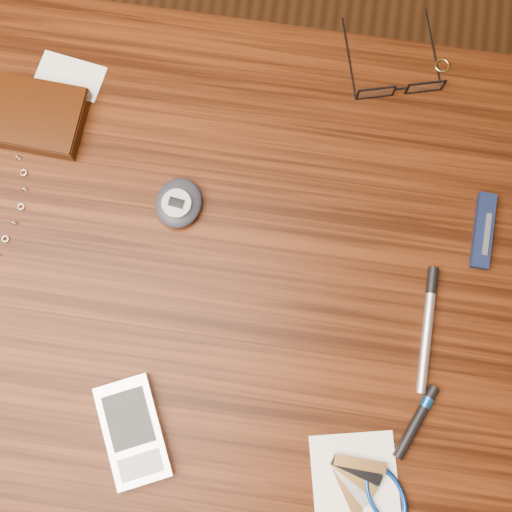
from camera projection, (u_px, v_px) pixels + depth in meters
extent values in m
plane|color=#472814|center=(232.00, 323.00, 1.54)|extent=(3.80, 3.80, 0.00)
cube|color=#3A1809|center=(211.00, 271.00, 0.83)|extent=(1.00, 0.70, 0.03)
cylinder|color=#4C2814|center=(452.00, 511.00, 1.12)|extent=(0.05, 0.05, 0.71)
cylinder|color=#4C2814|center=(24.00, 123.00, 1.27)|extent=(0.05, 0.05, 0.71)
cylinder|color=#4C2814|center=(478.00, 187.00, 1.24)|extent=(0.05, 0.05, 0.71)
cube|color=black|center=(39.00, 117.00, 0.84)|extent=(0.12, 0.10, 0.02)
cube|color=black|center=(36.00, 113.00, 0.83)|extent=(0.12, 0.10, 0.00)
cube|color=silver|center=(70.00, 76.00, 0.86)|extent=(0.10, 0.07, 0.00)
cube|color=black|center=(376.00, 93.00, 0.84)|extent=(0.05, 0.02, 0.03)
cube|color=white|center=(376.00, 93.00, 0.84)|extent=(0.04, 0.01, 0.02)
cylinder|color=black|center=(349.00, 58.00, 0.87)|extent=(0.03, 0.12, 0.00)
cube|color=black|center=(425.00, 87.00, 0.84)|extent=(0.05, 0.02, 0.03)
cube|color=white|center=(425.00, 87.00, 0.84)|extent=(0.04, 0.01, 0.02)
cylinder|color=black|center=(433.00, 48.00, 0.87)|extent=(0.03, 0.12, 0.00)
cube|color=black|center=(401.00, 89.00, 0.84)|extent=(0.02, 0.01, 0.00)
torus|color=tan|center=(442.00, 65.00, 0.86)|extent=(0.02, 0.02, 0.00)
torus|color=silver|center=(5.00, 239.00, 0.81)|extent=(0.01, 0.01, 0.00)
torus|color=silver|center=(14.00, 223.00, 0.82)|extent=(0.01, 0.00, 0.01)
torus|color=silver|center=(21.00, 207.00, 0.82)|extent=(0.01, 0.01, 0.00)
torus|color=silver|center=(25.00, 189.00, 0.83)|extent=(0.01, 0.00, 0.01)
torus|color=silver|center=(24.00, 173.00, 0.83)|extent=(0.01, 0.01, 0.00)
torus|color=silver|center=(18.00, 158.00, 0.84)|extent=(0.01, 0.01, 0.01)
torus|color=silver|center=(10.00, 146.00, 0.84)|extent=(0.01, 0.01, 0.00)
torus|color=silver|center=(1.00, 134.00, 0.84)|extent=(0.01, 0.01, 0.01)
cube|color=silver|center=(133.00, 431.00, 0.76)|extent=(0.11, 0.14, 0.02)
cube|color=black|center=(128.00, 419.00, 0.76)|extent=(0.07, 0.08, 0.00)
cube|color=gray|center=(140.00, 466.00, 0.75)|extent=(0.06, 0.05, 0.00)
ellipsoid|color=#1F222B|center=(179.00, 203.00, 0.81)|extent=(0.07, 0.07, 0.02)
cylinder|color=#929499|center=(176.00, 203.00, 0.80)|extent=(0.04, 0.04, 0.00)
cube|color=black|center=(176.00, 203.00, 0.80)|extent=(0.02, 0.01, 0.00)
cube|color=white|center=(355.00, 482.00, 0.76)|extent=(0.12, 0.13, 0.00)
torus|color=#0F3BA5|center=(386.00, 495.00, 0.75)|extent=(0.09, 0.09, 0.01)
cube|color=olive|center=(346.00, 488.00, 0.75)|extent=(0.04, 0.06, 0.00)
cube|color=silver|center=(350.00, 482.00, 0.75)|extent=(0.05, 0.05, 0.00)
cube|color=olive|center=(353.00, 476.00, 0.75)|extent=(0.06, 0.04, 0.00)
cube|color=black|center=(357.00, 470.00, 0.75)|extent=(0.06, 0.03, 0.00)
cube|color=olive|center=(360.00, 464.00, 0.75)|extent=(0.06, 0.02, 0.00)
cube|color=#0E1A35|center=(483.00, 231.00, 0.81)|extent=(0.03, 0.10, 0.01)
cube|color=silver|center=(487.00, 234.00, 0.81)|extent=(0.01, 0.05, 0.00)
cylinder|color=#B4B4B9|center=(427.00, 329.00, 0.79)|extent=(0.01, 0.16, 0.01)
cylinder|color=black|center=(432.00, 281.00, 0.80)|extent=(0.01, 0.03, 0.01)
cylinder|color=black|center=(416.00, 422.00, 0.77)|extent=(0.05, 0.09, 0.01)
cylinder|color=#1752A8|center=(427.00, 403.00, 0.77)|extent=(0.02, 0.02, 0.01)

